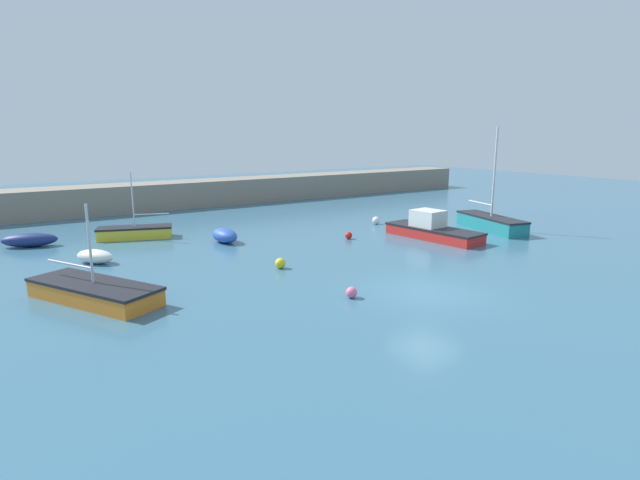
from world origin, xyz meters
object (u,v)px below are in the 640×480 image
sailboat_twin_hulled (135,232)px  mooring_buoy_white (376,220)px  motorboat_grey_hull (432,229)px  sailboat_tall_mast (491,222)px  sailboat_short_mast (94,291)px  mooring_buoy_pink (352,292)px  fishing_dinghy_green (225,235)px  mooring_buoy_yellow (280,263)px  rowboat_white_midwater (30,240)px  mooring_buoy_red (349,235)px  dinghy_near_pier (95,256)px

sailboat_twin_hulled → mooring_buoy_white: (15.63, -4.53, -0.11)m
motorboat_grey_hull → sailboat_twin_hulled: 18.43m
sailboat_tall_mast → sailboat_short_mast: (-24.88, -0.75, -0.15)m
sailboat_tall_mast → mooring_buoy_pink: bearing=-54.7°
mooring_buoy_white → mooring_buoy_pink: 16.60m
motorboat_grey_hull → sailboat_twin_hulled: size_ratio=1.39×
fishing_dinghy_green → mooring_buoy_yellow: size_ratio=4.53×
sailboat_twin_hulled → mooring_buoy_pink: bearing=123.2°
rowboat_white_midwater → mooring_buoy_red: size_ratio=7.09×
sailboat_twin_hulled → mooring_buoy_pink: (4.23, -16.60, -0.16)m
rowboat_white_midwater → mooring_buoy_yellow: rowboat_white_midwater is taller
dinghy_near_pier → sailboat_twin_hulled: sailboat_twin_hulled is taller
fishing_dinghy_green → mooring_buoy_pink: 12.42m
motorboat_grey_hull → sailboat_short_mast: size_ratio=1.08×
dinghy_near_pier → mooring_buoy_red: dinghy_near_pier is taller
sailboat_tall_mast → dinghy_near_pier: (-23.77, 5.47, -0.19)m
fishing_dinghy_green → mooring_buoy_white: fishing_dinghy_green is taller
mooring_buoy_pink → mooring_buoy_red: bearing=53.6°
sailboat_tall_mast → rowboat_white_midwater: 28.62m
sailboat_twin_hulled → mooring_buoy_yellow: 11.88m
mooring_buoy_white → sailboat_short_mast: bearing=-161.2°
sailboat_short_mast → mooring_buoy_pink: size_ratio=13.24×
dinghy_near_pier → mooring_buoy_white: (18.84, 0.58, -0.08)m
dinghy_near_pier → fishing_dinghy_green: fishing_dinghy_green is taller
fishing_dinghy_green → rowboat_white_midwater: bearing=58.2°
sailboat_twin_hulled → mooring_buoy_red: bearing=164.4°
sailboat_twin_hulled → motorboat_grey_hull: bearing=165.3°
sailboat_twin_hulled → mooring_buoy_red: (10.92, -7.52, -0.16)m
mooring_buoy_white → fishing_dinghy_green: bearing=178.2°
sailboat_tall_mast → sailboat_short_mast: sailboat_tall_mast is taller
sailboat_twin_hulled → mooring_buoy_pink: sailboat_twin_hulled is taller
mooring_buoy_white → mooring_buoy_red: bearing=-147.6°
mooring_buoy_red → mooring_buoy_pink: size_ratio=0.98×
rowboat_white_midwater → mooring_buoy_yellow: (9.69, -12.12, -0.14)m
mooring_buoy_pink → fishing_dinghy_green: bearing=90.3°
dinghy_near_pier → rowboat_white_midwater: size_ratio=0.72×
sailboat_tall_mast → sailboat_short_mast: size_ratio=1.14×
rowboat_white_midwater → sailboat_short_mast: bearing=-63.8°
fishing_dinghy_green → mooring_buoy_red: bearing=-120.6°
mooring_buoy_pink → sailboat_twin_hulled: bearing=104.3°
mooring_buoy_red → mooring_buoy_white: mooring_buoy_white is taller
mooring_buoy_pink → motorboat_grey_hull: bearing=29.9°
dinghy_near_pier → mooring_buoy_white: bearing=-125.0°
sailboat_short_mast → mooring_buoy_white: size_ratio=11.05×
sailboat_tall_mast → sailboat_twin_hulled: bearing=-102.2°
rowboat_white_midwater → mooring_buoy_red: bearing=-7.0°
sailboat_short_mast → mooring_buoy_white: 21.08m
sailboat_twin_hulled → mooring_buoy_white: size_ratio=8.56×
dinghy_near_pier → motorboat_grey_hull: bearing=-142.2°
sailboat_twin_hulled → fishing_dinghy_green: (4.16, -4.18, 0.04)m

